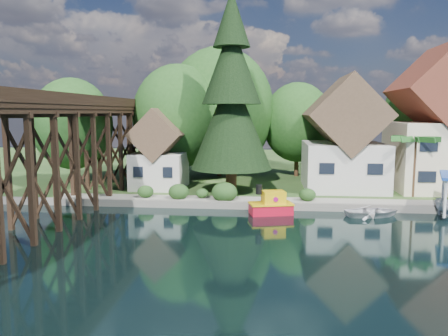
# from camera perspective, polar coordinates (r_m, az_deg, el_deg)

# --- Properties ---
(ground) EXTENTS (140.00, 140.00, 0.00)m
(ground) POSITION_cam_1_polar(r_m,az_deg,el_deg) (28.51, 6.37, -8.98)
(ground) COLOR black
(ground) RESTS_ON ground
(bank) EXTENTS (140.00, 52.00, 0.50)m
(bank) POSITION_cam_1_polar(r_m,az_deg,el_deg) (61.85, 6.04, 0.10)
(bank) COLOR #27491D
(bank) RESTS_ON ground
(seawall) EXTENTS (60.00, 0.40, 0.62)m
(seawall) POSITION_cam_1_polar(r_m,az_deg,el_deg) (36.45, 12.57, -5.00)
(seawall) COLOR slate
(seawall) RESTS_ON ground
(promenade) EXTENTS (50.00, 2.60, 0.06)m
(promenade) POSITION_cam_1_polar(r_m,az_deg,el_deg) (37.96, 15.35, -4.26)
(promenade) COLOR gray
(promenade) RESTS_ON bank
(trestle_bridge) EXTENTS (4.12, 44.18, 9.30)m
(trestle_bridge) POSITION_cam_1_polar(r_m,az_deg,el_deg) (36.18, -19.87, 2.71)
(trestle_bridge) COLOR black
(trestle_bridge) RESTS_ON ground
(house_left) EXTENTS (7.64, 8.64, 11.02)m
(house_left) POSITION_cam_1_polar(r_m,az_deg,el_deg) (44.08, 15.40, 3.36)
(house_left) COLOR beige
(house_left) RESTS_ON bank
(house_center) EXTENTS (8.65, 9.18, 13.89)m
(house_center) POSITION_cam_1_polar(r_m,az_deg,el_deg) (46.85, 26.30, 4.65)
(house_center) COLOR beige
(house_center) RESTS_ON bank
(shed) EXTENTS (5.09, 5.40, 7.85)m
(shed) POSITION_cam_1_polar(r_m,az_deg,el_deg) (43.38, -8.46, 1.75)
(shed) COLOR beige
(shed) RESTS_ON bank
(bg_trees) EXTENTS (49.90, 13.30, 10.57)m
(bg_trees) POSITION_cam_1_polar(r_m,az_deg,el_deg) (48.64, 7.41, 6.44)
(bg_trees) COLOR #382314
(bg_trees) RESTS_ON bank
(shrubs) EXTENTS (15.76, 2.47, 1.70)m
(shrubs) POSITION_cam_1_polar(r_m,az_deg,el_deg) (37.47, -0.81, -3.06)
(shrubs) COLOR #1A3D15
(shrubs) RESTS_ON bank
(conifer) EXTENTS (7.46, 7.46, 18.36)m
(conifer) POSITION_cam_1_polar(r_m,az_deg,el_deg) (40.29, 0.98, 9.25)
(conifer) COLOR #382314
(conifer) RESTS_ON bank
(palm_tree) EXTENTS (5.14, 5.14, 5.70)m
(palm_tree) POSITION_cam_1_polar(r_m,az_deg,el_deg) (41.95, 23.69, 3.28)
(palm_tree) COLOR #382314
(palm_tree) RESTS_ON bank
(tugboat) EXTENTS (3.69, 2.60, 2.42)m
(tugboat) POSITION_cam_1_polar(r_m,az_deg,el_deg) (34.61, 6.20, -4.82)
(tugboat) COLOR red
(tugboat) RESTS_ON ground
(boat_white_a) EXTENTS (4.75, 3.84, 0.87)m
(boat_white_a) POSITION_cam_1_polar(r_m,az_deg,el_deg) (35.66, 18.84, -5.30)
(boat_white_a) COLOR silver
(boat_white_a) RESTS_ON ground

